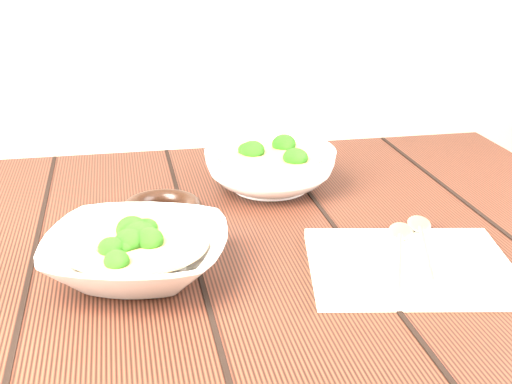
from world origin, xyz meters
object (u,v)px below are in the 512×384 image
object	(u,v)px
table	(207,314)
trivet	(162,209)
soup_bowl_front	(137,253)
soup_bowl_back	(270,168)
napkin	(410,266)

from	to	relation	value
table	trivet	world-z (taller)	trivet
soup_bowl_front	trivet	world-z (taller)	soup_bowl_front
soup_bowl_back	napkin	xyz separation A→B (m)	(0.10, -0.31, -0.03)
table	napkin	bearing A→B (deg)	-33.07
trivet	soup_bowl_back	bearing A→B (deg)	27.53
trivet	table	bearing A→B (deg)	-54.84
table	soup_bowl_back	size ratio (longest dim) A/B	4.75
soup_bowl_back	trivet	distance (m)	0.20
soup_bowl_back	trivet	xyz separation A→B (m)	(-0.18, -0.09, -0.02)
soup_bowl_front	trivet	size ratio (longest dim) A/B	2.26
soup_bowl_back	napkin	distance (m)	0.33
table	soup_bowl_back	distance (m)	0.26
soup_bowl_front	table	bearing A→B (deg)	45.88
soup_bowl_back	table	bearing A→B (deg)	-127.32
table	trivet	bearing A→B (deg)	125.16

